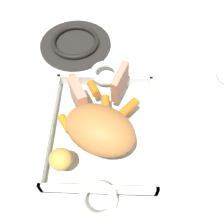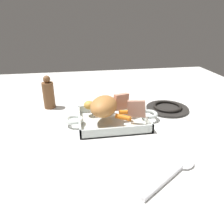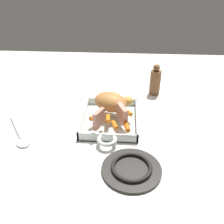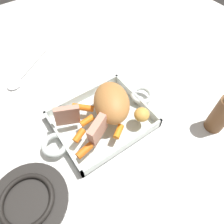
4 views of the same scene
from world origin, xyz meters
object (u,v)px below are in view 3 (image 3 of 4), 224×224
object	(u,v)px
stove_burner_rear	(131,168)
serving_spoon	(20,135)
roasting_dish	(110,119)
potato_golden_small	(128,100)
baby_carrot_short	(108,119)
baby_carrot_long	(127,127)
baby_carrot_northwest	(115,125)
pepper_mill	(155,81)
baby_carrot_center_left	(96,116)
roast_slice_thick	(122,114)
baby_carrot_northeast	(128,112)
roast_slice_outer	(99,119)
pork_roast	(110,102)

from	to	relation	value
stove_burner_rear	serving_spoon	xyz separation A→B (m)	(-0.16, -0.45, -0.00)
roasting_dish	potato_golden_small	xyz separation A→B (m)	(-0.09, 0.08, 0.04)
baby_carrot_short	baby_carrot_long	xyz separation A→B (m)	(0.06, 0.08, 0.00)
baby_carrot_northwest	potato_golden_small	world-z (taller)	potato_golden_small
roasting_dish	baby_carrot_short	world-z (taller)	baby_carrot_short
baby_carrot_short	pepper_mill	world-z (taller)	pepper_mill
baby_carrot_short	baby_carrot_center_left	world-z (taller)	baby_carrot_center_left
roasting_dish	stove_burner_rear	size ratio (longest dim) A/B	1.98
roast_slice_thick	baby_carrot_northeast	xyz separation A→B (m)	(-0.05, 0.03, -0.03)
baby_carrot_short	baby_carrot_northeast	bearing A→B (deg)	123.13
baby_carrot_short	baby_carrot_northwest	distance (m)	0.05
potato_golden_small	pepper_mill	size ratio (longest dim) A/B	0.29
baby_carrot_short	baby_carrot_long	size ratio (longest dim) A/B	0.88
baby_carrot_short	pepper_mill	size ratio (longest dim) A/B	0.26
roast_slice_outer	baby_carrot_center_left	world-z (taller)	roast_slice_outer
pork_roast	baby_carrot_long	distance (m)	0.16
roast_slice_thick	baby_carrot_short	world-z (taller)	roast_slice_thick
roasting_dish	roast_slice_thick	distance (m)	0.09
roasting_dish	baby_carrot_short	distance (m)	0.06
roasting_dish	baby_carrot_long	xyz separation A→B (m)	(0.10, 0.07, 0.04)
roasting_dish	stove_burner_rear	bearing A→B (deg)	17.86
pork_roast	roast_slice_thick	bearing A→B (deg)	33.62
stove_burner_rear	pepper_mill	distance (m)	0.58
baby_carrot_short	potato_golden_small	xyz separation A→B (m)	(-0.14, 0.08, 0.01)
roasting_dish	serving_spoon	world-z (taller)	roasting_dish
baby_carrot_northeast	baby_carrot_long	bearing A→B (deg)	-2.52
baby_carrot_center_left	pepper_mill	size ratio (longest dim) A/B	0.41
baby_carrot_short	baby_carrot_northwest	size ratio (longest dim) A/B	1.05
baby_carrot_northeast	baby_carrot_short	bearing A→B (deg)	-56.87
baby_carrot_short	baby_carrot_northwest	world-z (taller)	same
stove_burner_rear	pepper_mill	size ratio (longest dim) A/B	1.25
roast_slice_thick	serving_spoon	distance (m)	0.42
baby_carrot_center_left	serving_spoon	xyz separation A→B (m)	(0.09, -0.30, -0.04)
roast_slice_outer	baby_carrot_long	bearing A→B (deg)	84.11
pork_roast	stove_burner_rear	distance (m)	0.34
pork_roast	roast_slice_outer	bearing A→B (deg)	-14.80
pork_roast	baby_carrot_short	xyz separation A→B (m)	(0.09, -0.00, -0.03)
baby_carrot_northwest	stove_burner_rear	size ratio (longest dim) A/B	0.20
baby_carrot_long	baby_carrot_center_left	bearing A→B (deg)	-118.75
baby_carrot_center_left	serving_spoon	world-z (taller)	baby_carrot_center_left
roast_slice_outer	potato_golden_small	distance (m)	0.22
baby_carrot_northwest	serving_spoon	world-z (taller)	baby_carrot_northwest
pork_roast	serving_spoon	world-z (taller)	pork_roast
baby_carrot_long	pepper_mill	world-z (taller)	pepper_mill
baby_carrot_center_left	pepper_mill	world-z (taller)	pepper_mill
baby_carrot_short	stove_burner_rear	size ratio (longest dim) A/B	0.21
baby_carrot_northwest	serving_spoon	bearing A→B (deg)	-85.03
baby_carrot_northeast	roast_slice_thick	bearing A→B (deg)	-26.21
baby_carrot_short	baby_carrot_northwest	bearing A→B (deg)	34.16
baby_carrot_northeast	potato_golden_small	size ratio (longest dim) A/B	0.92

